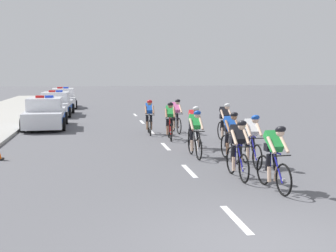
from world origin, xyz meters
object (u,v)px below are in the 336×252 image
cyclist_lead (274,157)px  cyclist_second (238,148)px  police_car_second (56,105)px  cyclist_fifth (195,133)px  cyclist_eighth (170,120)px  cyclist_sixth (194,126)px  cyclist_tenth (149,116)px  cyclist_fourth (231,135)px  cyclist_seventh (225,122)px  police_car_nearest (45,114)px  cyclist_ninth (176,115)px  police_car_third (63,99)px  cyclist_third (252,140)px

cyclist_lead → cyclist_second: size_ratio=1.00×
cyclist_second → police_car_second: police_car_second is taller
cyclist_second → cyclist_fifth: bearing=98.7°
cyclist_eighth → police_car_second: 12.09m
cyclist_sixth → cyclist_eighth: 2.17m
cyclist_tenth → cyclist_fourth: bearing=-74.2°
cyclist_sixth → cyclist_lead: bearing=-84.8°
cyclist_sixth → cyclist_seventh: same height
cyclist_lead → cyclist_second: same height
cyclist_seventh → cyclist_tenth: bearing=136.0°
cyclist_eighth → cyclist_lead: bearing=-82.4°
cyclist_second → police_car_nearest: size_ratio=0.39×
cyclist_fourth → cyclist_lead: bearing=-91.1°
police_car_nearest → cyclist_tenth: bearing=-32.1°
cyclist_ninth → cyclist_tenth: size_ratio=1.00×
cyclist_eighth → police_car_second: size_ratio=0.39×
cyclist_fifth → police_car_second: bearing=110.7°
cyclist_sixth → cyclist_ninth: same height
cyclist_sixth → police_car_second: bearing=114.4°
cyclist_seventh → cyclist_fifth: bearing=-123.1°
cyclist_lead → cyclist_second: (-0.45, 1.23, 0.00)m
cyclist_sixth → cyclist_eighth: size_ratio=1.00×
cyclist_ninth → police_car_nearest: police_car_nearest is taller
cyclist_fourth → cyclist_sixth: (-0.59, 2.37, 0.00)m
cyclist_eighth → cyclist_ninth: 1.99m
police_car_third → police_car_second: bearing=-90.0°
cyclist_eighth → police_car_third: bearing=107.4°
cyclist_third → cyclist_sixth: same height
cyclist_second → cyclist_sixth: size_ratio=1.00×
police_car_nearest → police_car_third: same height
police_car_second → cyclist_lead: bearing=-71.1°
cyclist_fourth → cyclist_sixth: same height
cyclist_lead → cyclist_eighth: same height
cyclist_fourth → cyclist_fifth: bearing=142.9°
police_car_nearest → police_car_third: size_ratio=0.98×
cyclist_second → cyclist_third: same height
cyclist_third → cyclist_eighth: size_ratio=1.00×
cyclist_second → cyclist_third: bearing=56.3°
cyclist_second → cyclist_eighth: (-0.60, 6.65, 0.00)m
cyclist_third → cyclist_seventh: (0.59, 4.49, 0.00)m
cyclist_lead → police_car_second: bearing=108.9°
police_car_second → cyclist_second: bearing=-71.2°
cyclist_sixth → cyclist_eighth: same height
cyclist_tenth → police_car_nearest: (-4.73, 2.97, -0.11)m
cyclist_second → cyclist_sixth: same height
cyclist_seventh → cyclist_eighth: size_ratio=1.00×
cyclist_sixth → cyclist_seventh: 1.93m
cyclist_seventh → police_car_third: police_car_third is taller
cyclist_fifth → cyclist_second: bearing=-81.3°
cyclist_sixth → police_car_nearest: 8.94m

